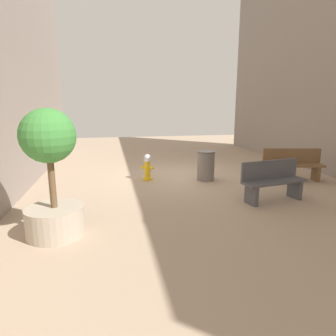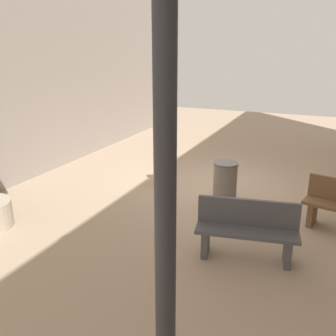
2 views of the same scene
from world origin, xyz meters
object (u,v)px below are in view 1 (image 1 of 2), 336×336
trash_bin (206,166)px  planter_tree (51,172)px  bench_far (273,180)px  fire_hydrant (147,167)px  bench_near (292,164)px

trash_bin → planter_tree: bearing=39.1°
bench_far → planter_tree: 4.84m
fire_hydrant → bench_far: (-2.64, 2.49, 0.10)m
bench_far → trash_bin: bearing=-66.4°
bench_near → trash_bin: size_ratio=2.01×
fire_hydrant → planter_tree: 4.08m
trash_bin → bench_near: bearing=167.9°
planter_tree → trash_bin: planter_tree is taller
bench_near → planter_tree: planter_tree is taller
bench_near → trash_bin: (2.53, -0.54, -0.05)m
planter_tree → trash_bin: (-3.78, -3.07, -0.69)m
bench_far → trash_bin: 2.32m
bench_near → trash_bin: bench_near is taller
planter_tree → bench_near: bearing=-158.1°
fire_hydrant → planter_tree: planter_tree is taller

